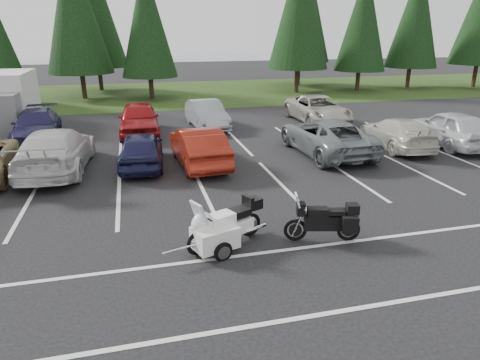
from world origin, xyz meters
name	(u,v)px	position (x,y,z in m)	size (l,w,h in m)	color
ground	(192,203)	(0.00, 0.00, 0.00)	(120.00, 120.00, 0.00)	black
grass_strip	(150,94)	(0.00, 24.00, 0.01)	(80.00, 16.00, 0.01)	#1C3210
lake_water	(166,65)	(4.00, 55.00, 0.00)	(70.00, 50.00, 0.02)	gray
box_truck	(4,102)	(-8.00, 12.50, 1.45)	(2.40, 5.60, 2.90)	silver
stall_markings	(184,182)	(0.00, 2.00, 0.00)	(32.00, 16.00, 0.01)	silver
conifer_4	(74,7)	(-5.00, 22.90, 6.53)	(4.80, 4.80, 11.17)	#332316
conifer_5	(147,20)	(0.00, 21.60, 5.63)	(4.14, 4.14, 9.63)	#332316
conifer_6	(300,7)	(12.00, 22.10, 6.71)	(4.93, 4.93, 11.48)	#332316
conifer_7	(363,19)	(17.50, 21.80, 5.81)	(4.27, 4.27, 9.94)	#332316
conifer_8	(416,15)	(23.00, 22.60, 6.17)	(4.53, 4.53, 10.56)	#332316
conifer_back_b	(93,7)	(-4.00, 27.50, 6.77)	(4.97, 4.97, 11.58)	#332316
conifer_back_c	(302,0)	(14.00, 26.80, 7.49)	(5.50, 5.50, 12.81)	#332316
car_near_3	(56,150)	(-4.42, 4.42, 0.80)	(2.25, 5.53, 1.60)	silver
car_near_4	(141,149)	(-1.35, 4.19, 0.69)	(1.63, 4.04, 1.38)	#181A3D
car_near_5	(198,146)	(0.82, 3.87, 0.75)	(1.58, 4.53, 1.49)	maroon
car_near_6	(326,136)	(6.32, 4.15, 0.75)	(2.50, 5.43, 1.51)	slate
car_near_7	(397,133)	(9.81, 4.27, 0.67)	(1.86, 4.59, 1.33)	beige
car_near_8	(451,128)	(12.36, 3.98, 0.81)	(1.91, 4.75, 1.62)	silver
car_far_1	(37,126)	(-6.01, 9.58, 0.71)	(2.00, 4.92, 1.43)	#1D1A41
car_far_2	(139,119)	(-1.27, 9.65, 0.81)	(1.91, 4.74, 1.62)	maroon
car_far_3	(207,114)	(2.30, 10.40, 0.72)	(1.53, 4.39, 1.45)	gray
car_far_4	(318,109)	(8.71, 10.33, 0.73)	(2.44, 5.28, 1.47)	#A4A197
touring_motorcycle	(225,220)	(0.41, -2.87, 0.67)	(2.44, 0.75, 1.35)	white
cargo_trailer	(215,240)	(0.09, -3.21, 0.34)	(1.48, 0.83, 0.68)	white
adventure_motorcycle	(323,217)	(2.80, -3.25, 0.64)	(2.11, 0.74, 1.29)	black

